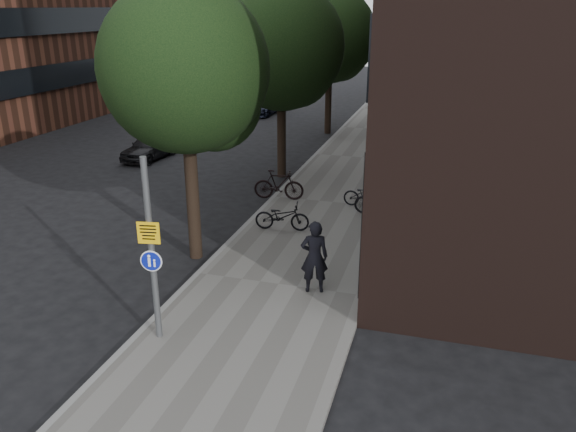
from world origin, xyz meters
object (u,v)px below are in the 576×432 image
at_px(parked_car_near, 150,146).
at_px(signpost, 152,251).
at_px(pedestrian, 314,257).
at_px(parked_bike_facade_near, 367,195).

bearing_deg(parked_car_near, signpost, -55.52).
height_order(pedestrian, parked_bike_facade_near, pedestrian).
bearing_deg(parked_bike_facade_near, pedestrian, -178.91).
bearing_deg(parked_car_near, pedestrian, -41.03).
height_order(signpost, pedestrian, signpost).
bearing_deg(parked_bike_facade_near, signpost, 166.10).
relative_size(signpost, parked_bike_facade_near, 2.41).
relative_size(pedestrian, parked_bike_facade_near, 1.13).
relative_size(parked_bike_facade_near, parked_car_near, 0.48).
distance_m(pedestrian, parked_bike_facade_near, 6.59).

